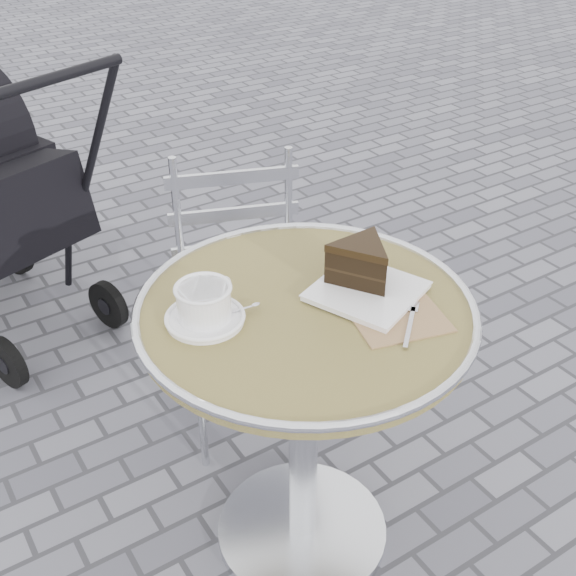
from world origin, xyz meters
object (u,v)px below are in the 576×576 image
cafe_table (305,368)px  cake_plate_set (363,269)px  cappuccino_set (205,306)px  bistro_chair (240,265)px

cafe_table → cake_plate_set: cake_plate_set is taller
cappuccino_set → bistro_chair: 0.62m
cappuccino_set → cake_plate_set: cake_plate_set is taller
bistro_chair → cappuccino_set: bearing=-105.2°
cake_plate_set → bistro_chair: 0.60m
cafe_table → cake_plate_set: 0.26m
cafe_table → cappuccino_set: (-0.20, 0.07, 0.20)m
cafe_table → bistro_chair: 0.55m
cafe_table → bistro_chair: size_ratio=0.90×
cappuccino_set → cake_plate_set: size_ratio=0.53×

